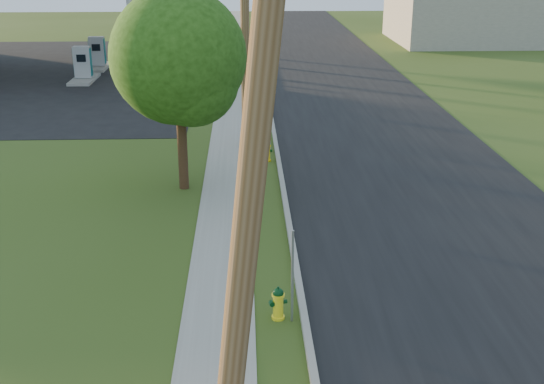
# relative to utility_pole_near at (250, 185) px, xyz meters

# --- Properties ---
(road) EXTENTS (8.00, 120.00, 0.02)m
(road) POSITION_rel_utility_pole_near_xyz_m (5.10, 11.00, -4.79)
(road) COLOR black
(road) RESTS_ON ground
(curb) EXTENTS (0.15, 120.00, 0.15)m
(curb) POSITION_rel_utility_pole_near_xyz_m (1.10, 11.00, -4.73)
(curb) COLOR gray
(curb) RESTS_ON ground
(sidewalk) EXTENTS (1.50, 120.00, 0.03)m
(sidewalk) POSITION_rel_utility_pole_near_xyz_m (-0.65, 11.00, -4.79)
(sidewalk) COLOR gray
(sidewalk) RESTS_ON ground
(utility_pole_near) EXTENTS (1.40, 0.32, 9.48)m
(utility_pole_near) POSITION_rel_utility_pole_near_xyz_m (0.00, 0.00, 0.00)
(utility_pole_near) COLOR brown
(utility_pole_near) RESTS_ON ground
(utility_pole_mid) EXTENTS (1.40, 0.32, 9.80)m
(utility_pole_mid) POSITION_rel_utility_pole_near_xyz_m (-0.00, 18.00, 0.15)
(utility_pole_mid) COLOR brown
(utility_pole_mid) RESTS_ON ground
(sign_post_near) EXTENTS (0.05, 0.04, 2.00)m
(sign_post_near) POSITION_rel_utility_pole_near_xyz_m (0.85, 5.20, -3.80)
(sign_post_near) COLOR gray
(sign_post_near) RESTS_ON ground
(sign_post_mid) EXTENTS (0.05, 0.04, 2.00)m
(sign_post_mid) POSITION_rel_utility_pole_near_xyz_m (0.85, 17.00, -3.80)
(sign_post_mid) COLOR gray
(sign_post_mid) RESTS_ON ground
(sign_post_far) EXTENTS (0.05, 0.04, 2.00)m
(sign_post_far) POSITION_rel_utility_pole_near_xyz_m (0.85, 29.20, -3.80)
(sign_post_far) COLOR gray
(sign_post_far) RESTS_ON ground
(fuel_pump_ne) EXTENTS (1.20, 3.20, 1.90)m
(fuel_pump_ne) POSITION_rel_utility_pole_near_xyz_m (-8.90, 31.00, -4.08)
(fuel_pump_ne) COLOR gray
(fuel_pump_ne) RESTS_ON ground
(fuel_pump_se) EXTENTS (1.20, 3.20, 1.90)m
(fuel_pump_se) POSITION_rel_utility_pole_near_xyz_m (-8.90, 35.00, -4.08)
(fuel_pump_se) COLOR gray
(fuel_pump_se) RESTS_ON ground
(distant_building) EXTENTS (14.00, 10.00, 4.00)m
(distant_building) POSITION_rel_utility_pole_near_xyz_m (18.60, 46.00, -2.80)
(distant_building) COLOR gray
(distant_building) RESTS_ON ground
(tree_verge) EXTENTS (4.03, 4.03, 6.10)m
(tree_verge) POSITION_rel_utility_pole_near_xyz_m (-1.88, 13.21, -0.88)
(tree_verge) COLOR #392614
(tree_verge) RESTS_ON ground
(hydrant_near) EXTENTS (0.38, 0.34, 0.73)m
(hydrant_near) POSITION_rel_utility_pole_near_xyz_m (0.58, 5.30, -4.45)
(hydrant_near) COLOR yellow
(hydrant_near) RESTS_ON ground
(hydrant_mid) EXTENTS (0.39, 0.34, 0.75)m
(hydrant_mid) POSITION_rel_utility_pole_near_xyz_m (0.71, 15.96, -4.44)
(hydrant_mid) COLOR yellow
(hydrant_mid) RESTS_ON ground
(hydrant_far) EXTENTS (0.36, 0.32, 0.71)m
(hydrant_far) POSITION_rel_utility_pole_near_xyz_m (0.56, 30.10, -4.45)
(hydrant_far) COLOR yellow
(hydrant_far) RESTS_ON ground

